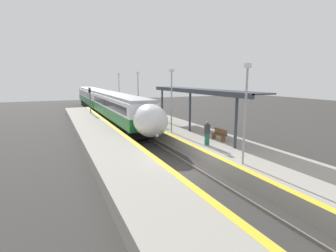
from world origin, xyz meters
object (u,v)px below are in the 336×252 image
at_px(lamppost_mid, 172,97).
at_px(lamppost_far, 138,92).
at_px(person_waiting, 207,133).
at_px(railway_signal, 90,100).
at_px(train, 104,102).
at_px(platform_bench, 219,134).
at_px(lamppost_near, 246,108).
at_px(lamppost_farthest, 119,89).

distance_m(lamppost_mid, lamppost_far, 9.53).
distance_m(person_waiting, railway_signal, 22.19).
relative_size(train, railway_signal, 10.06).
bearing_deg(lamppost_mid, platform_bench, -63.33).
distance_m(train, lamppost_far, 10.34).
distance_m(train, railway_signal, 3.87).
relative_size(platform_bench, lamppost_near, 0.30).
height_order(lamppost_mid, lamppost_farthest, same).
xyz_separation_m(platform_bench, lamppost_mid, (-2.12, 4.23, 2.67)).
distance_m(train, lamppost_farthest, 3.01).
height_order(lamppost_mid, lamppost_far, same).
height_order(railway_signal, lamppost_farthest, lamppost_farthest).
distance_m(person_waiting, lamppost_mid, 5.64).
bearing_deg(lamppost_farthest, lamppost_mid, -90.00).
bearing_deg(person_waiting, train, 96.36).
bearing_deg(lamppost_farthest, train, 170.93).
relative_size(platform_bench, railway_signal, 0.37).
relative_size(railway_signal, lamppost_farthest, 0.80).
height_order(person_waiting, lamppost_mid, lamppost_mid).
bearing_deg(lamppost_mid, lamppost_farthest, 90.00).
xyz_separation_m(train, railway_signal, (-2.37, -3.01, 0.53)).
bearing_deg(lamppost_far, train, 103.23).
relative_size(train, lamppost_farthest, 8.09).
relative_size(train, lamppost_mid, 8.09).
bearing_deg(platform_bench, lamppost_near, -111.87).
height_order(train, lamppost_far, lamppost_far).
relative_size(person_waiting, railway_signal, 0.40).
bearing_deg(platform_bench, train, 100.66).
bearing_deg(platform_bench, lamppost_far, 98.78).
height_order(person_waiting, lamppost_farthest, lamppost_farthest).
xyz_separation_m(person_waiting, lamppost_far, (-0.41, 14.69, 2.22)).
bearing_deg(lamppost_far, lamppost_near, -90.00).
bearing_deg(lamppost_near, lamppost_farthest, 90.00).
bearing_deg(lamppost_farthest, person_waiting, -89.02).
xyz_separation_m(railway_signal, lamppost_far, (4.69, -6.88, 1.34)).
height_order(platform_bench, railway_signal, railway_signal).
height_order(train, platform_bench, train).
bearing_deg(lamppost_farthest, platform_bench, -84.79).
bearing_deg(lamppost_mid, lamppost_near, -90.00).
height_order(train, lamppost_near, lamppost_near).
distance_m(railway_signal, lamppost_mid, 17.12).
height_order(lamppost_near, lamppost_far, same).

